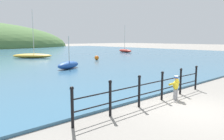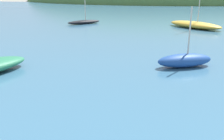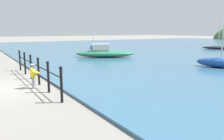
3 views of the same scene
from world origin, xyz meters
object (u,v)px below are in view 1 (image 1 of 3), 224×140
boat_green_fishing (32,56)px  mooring_buoy (97,58)px  child_in_coat (176,85)px  boat_red_dinghy (125,51)px  boat_twin_mast (68,65)px

boat_green_fishing → mooring_buoy: 8.98m
child_in_coat → boat_red_dinghy: boat_red_dinghy is taller
boat_green_fishing → boat_twin_mast: bearing=-99.0°
mooring_buoy → boat_red_dinghy: bearing=32.6°
child_in_coat → boat_twin_mast: (1.32, 10.77, -0.20)m
boat_twin_mast → mooring_buoy: 7.66m
child_in_coat → mooring_buoy: size_ratio=1.94×
boat_green_fishing → boat_twin_mast: (-1.93, -12.15, 0.01)m
child_in_coat → mooring_buoy: child_in_coat is taller
boat_green_fishing → boat_red_dinghy: 17.79m
child_in_coat → boat_green_fishing: bearing=81.9°
boat_green_fishing → boat_twin_mast: size_ratio=2.26×
boat_green_fishing → boat_twin_mast: boat_green_fishing is taller
child_in_coat → boat_twin_mast: 10.85m
boat_green_fishing → mooring_buoy: size_ratio=11.74×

